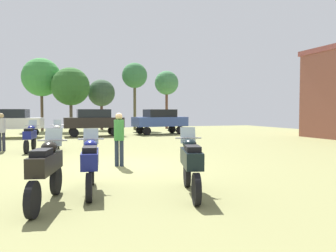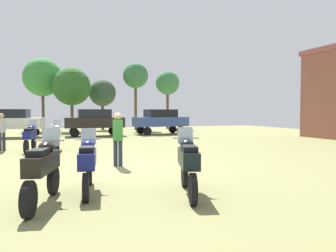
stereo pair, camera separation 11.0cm
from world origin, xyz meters
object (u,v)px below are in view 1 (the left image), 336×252
car_3 (94,120)px  person_1 (2,129)px  tree_2 (101,93)px  tree_1 (71,87)px  tree_5 (167,83)px  person_2 (119,135)px  motorcycle_3 (191,162)px  tree_7 (135,76)px  motorcycle_2 (57,136)px  motorcycle_8 (30,136)px  car_2 (160,120)px  car_4 (10,121)px  motorcycle_5 (90,162)px  tree_6 (41,77)px  motorcycle_6 (46,168)px

car_3 → person_1: size_ratio=2.44×
person_1 → tree_2: 17.94m
tree_1 → tree_5: bearing=5.7°
car_3 → person_2: car_3 is taller
motorcycle_3 → tree_1: (-1.27, 24.94, 3.39)m
tree_1 → tree_5: size_ratio=0.97×
tree_5 → tree_7: (-3.67, -0.97, 0.53)m
person_1 → tree_7: size_ratio=0.27×
motorcycle_2 → person_2: person_2 is taller
motorcycle_8 → tree_7: bearing=68.9°
car_2 → person_1: bearing=121.4°
motorcycle_3 → car_4: (-5.73, 18.72, 0.44)m
motorcycle_5 → tree_1: size_ratio=0.38×
motorcycle_3 → tree_6: tree_6 is taller
motorcycle_5 → car_4: size_ratio=0.49×
motorcycle_2 → motorcycle_6: bearing=-87.5°
motorcycle_2 → car_3: bearing=76.8°
motorcycle_8 → motorcycle_3: bearing=-59.6°
person_1 → motorcycle_6: bearing=80.6°
motorcycle_8 → tree_7: tree_7 is taller
car_4 → person_1: bearing=-167.6°
motorcycle_5 → person_1: bearing=116.3°
tree_1 → tree_7: 6.17m
car_4 → tree_5: 16.32m
motorcycle_6 → person_2: 4.62m
motorcycle_8 → motorcycle_2: bearing=11.0°
tree_5 → car_4: bearing=-153.2°
car_3 → tree_5: (8.46, 7.71, 3.61)m
motorcycle_6 → person_1: bearing=116.0°
motorcycle_3 → motorcycle_6: size_ratio=0.96×
motorcycle_6 → tree_1: 24.98m
motorcycle_5 → tree_1: tree_1 is taller
tree_1 → motorcycle_6: bearing=-94.1°
motorcycle_3 → person_2: 4.36m
motorcycle_2 → person_2: size_ratio=1.22×
tree_6 → tree_1: bearing=-33.3°
car_3 → motorcycle_5: bearing=173.3°
motorcycle_6 → motorcycle_8: 9.34m
car_2 → car_3: bearing=86.8°
motorcycle_8 → tree_7: (8.66, 15.37, 4.60)m
car_3 → car_4: bearing=85.0°
person_1 → tree_1: 15.50m
tree_1 → tree_7: bearing=-0.1°
person_2 → tree_7: 21.81m
tree_2 → tree_1: bearing=-151.4°
car_4 → tree_2: (7.51, 7.88, 2.50)m
motorcycle_2 → motorcycle_5: 8.66m
motorcycle_2 → tree_2: 17.82m
car_4 → motorcycle_6: bearing=-163.3°
tree_1 → tree_6: (-2.56, 1.68, 0.92)m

